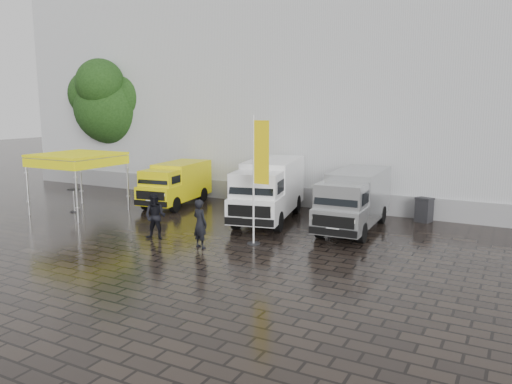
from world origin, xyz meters
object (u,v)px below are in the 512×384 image
Objects in this scene: van_silver at (354,201)px; wheelie_bin at (424,210)px; person_front at (200,224)px; canopy_tent at (76,157)px; van_white at (269,191)px; van_yellow at (176,185)px; person_tent at (155,217)px; flagpole at (258,174)px; cocktail_table at (74,201)px.

van_silver reaches higher than wheelie_bin.
van_silver is at bearing -112.00° from person_front.
van_white is at bearing 18.39° from canopy_tent.
van_yellow reaches higher than person_front.
person_tent is at bearing -128.20° from van_white.
van_yellow is at bearing 105.26° from person_tent.
flagpole is 8.58m from wheelie_bin.
cocktail_table is at bearing 2.43° from person_front.
flagpole is 4.43m from person_tent.
person_tent is (-8.70, -7.95, 0.35)m from wheelie_bin.
van_yellow is at bearing -30.18° from person_front.
person_tent is at bearing -17.78° from canopy_tent.
flagpole reaches higher than person_front.
person_tent is (6.73, -2.06, 0.33)m from cocktail_table.
van_white reaches higher than person_tent.
wheelie_bin is (12.03, 2.25, -0.54)m from van_yellow.
person_tent is at bearing -163.27° from flagpole.
van_white reaches higher than person_front.
van_silver is 4.79m from flagpole.
van_white reaches higher than van_silver.
van_yellow is 6.60m from person_tent.
van_yellow is 2.63× the size of person_front.
person_front is (-4.13, -5.19, -0.31)m from van_silver.
van_silver is 1.63× the size of canopy_tent.
van_yellow reaches higher than person_tent.
person_front is at bearing -19.78° from person_tent.
cocktail_table is 1.02× the size of wheelie_bin.
canopy_tent is at bearing 175.09° from flagpole.
person_front is at bearing -14.54° from canopy_tent.
van_yellow is 9.70m from van_silver.
canopy_tent is 3.04× the size of cocktail_table.
wheelie_bin is at bearing 13.00° from van_white.
person_front is at bearing -104.52° from van_white.
canopy_tent is (-8.81, -2.93, 1.38)m from van_white.
person_front is at bearing -14.06° from cocktail_table.
cocktail_table is at bearing -174.56° from van_white.
flagpole is at bearing 1.69° from person_tent.
person_front is at bearing -113.23° from wheelie_bin.
flagpole is (7.21, -4.53, 1.58)m from van_yellow.
wheelie_bin is (4.82, 6.78, -2.12)m from flagpole.
cocktail_table is (-0.34, 0.01, -2.15)m from canopy_tent.
wheelie_bin is 0.61× the size of person_front.
wheelie_bin is at bearing 27.36° from person_tent.
person_tent reaches higher than cocktail_table.
van_yellow is at bearing 147.87° from flagpole.
van_silver is 3.82m from wheelie_bin.
person_tent is at bearing -122.25° from wheelie_bin.
canopy_tent is at bearing -169.04° from van_silver.
van_white is 9.64m from cocktail_table.
wheelie_bin is at bearing 3.39° from van_yellow.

